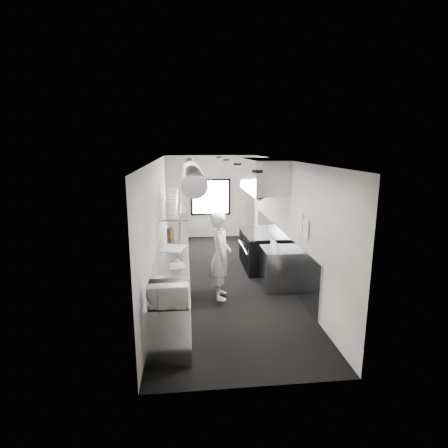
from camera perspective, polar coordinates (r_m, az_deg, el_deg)
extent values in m
cube|color=black|center=(8.73, -0.24, -8.59)|extent=(3.00, 8.00, 0.01)
cube|color=silver|center=(8.15, -0.26, 10.10)|extent=(3.00, 8.00, 0.01)
cube|color=beige|center=(12.25, -2.17, 4.33)|extent=(3.00, 0.02, 2.80)
cube|color=beige|center=(4.53, 5.01, -10.18)|extent=(3.00, 0.02, 2.80)
cube|color=beige|center=(8.31, -10.59, 0.19)|extent=(0.02, 8.00, 2.80)
cube|color=beige|center=(8.61, 9.73, 0.65)|extent=(0.02, 8.00, 2.80)
cube|color=#9299A0|center=(9.09, 8.90, -4.22)|extent=(0.03, 5.50, 1.10)
cylinder|color=#919399|center=(8.52, -5.28, 8.47)|extent=(0.40, 6.40, 0.40)
cube|color=white|center=(12.21, -2.16, 4.31)|extent=(1.20, 0.03, 1.10)
cube|color=black|center=(12.17, -2.19, 7.00)|extent=(1.36, 0.03, 0.08)
cube|color=black|center=(12.33, -2.14, 1.67)|extent=(1.36, 0.03, 0.08)
cube|color=black|center=(12.21, -5.17, 4.26)|extent=(0.08, 0.03, 1.25)
cube|color=black|center=(12.29, 0.82, 4.37)|extent=(0.08, 0.03, 1.25)
cube|color=#9299A0|center=(9.04, 6.30, 7.72)|extent=(0.80, 2.20, 0.80)
cube|color=#9299A0|center=(9.01, 3.87, 5.26)|extent=(0.05, 2.20, 0.05)
cube|color=black|center=(9.06, 5.75, 5.58)|extent=(0.50, 2.10, 0.28)
cube|color=#9299A0|center=(8.07, -8.09, -7.11)|extent=(0.70, 6.00, 0.90)
cube|color=#9299A0|center=(9.25, -8.32, 2.46)|extent=(0.45, 3.00, 0.04)
cylinder|color=#9299A0|center=(7.94, -7.15, -1.61)|extent=(0.04, 0.04, 0.66)
cylinder|color=#9299A0|center=(9.30, -7.02, 0.49)|extent=(0.04, 0.04, 0.66)
cylinder|color=#9299A0|center=(10.68, -6.93, 2.05)|extent=(0.04, 0.04, 0.66)
cube|color=black|center=(9.39, 5.71, -4.21)|extent=(0.85, 1.60, 0.90)
cube|color=#9299A0|center=(9.27, 5.78, -1.43)|extent=(0.85, 1.60, 0.04)
cube|color=#9299A0|center=(9.32, 3.24, -4.30)|extent=(0.03, 1.55, 0.80)
cylinder|color=#9299A0|center=(9.29, 3.06, -3.72)|extent=(0.03, 1.30, 0.03)
cube|color=#9299A0|center=(8.12, 8.43, -7.00)|extent=(0.65, 0.80, 0.90)
cube|color=#9299A0|center=(11.62, -7.52, -0.99)|extent=(0.70, 1.20, 0.90)
cube|color=silver|center=(7.44, 12.05, 0.25)|extent=(0.02, 0.28, 0.38)
cube|color=silver|center=(7.12, 12.90, -0.74)|extent=(0.02, 0.28, 0.38)
imported|color=silver|center=(7.39, -0.57, -5.04)|extent=(0.47, 0.69, 1.83)
imported|color=silver|center=(5.26, -8.85, -10.96)|extent=(0.55, 0.43, 0.32)
cylinder|color=#B2B9AB|center=(6.08, -10.32, -8.82)|extent=(0.17, 0.17, 0.11)
cylinder|color=#B2B9AB|center=(6.15, -9.76, -8.63)|extent=(0.16, 0.16, 0.09)
cube|color=silver|center=(6.87, -7.47, -6.62)|extent=(0.33, 0.39, 0.01)
cylinder|color=white|center=(7.01, -7.48, -6.21)|extent=(0.24, 0.24, 0.02)
sphere|color=#DFB075|center=(6.99, -7.50, -5.81)|extent=(0.09, 0.09, 0.09)
cube|color=white|center=(8.00, -8.07, -3.82)|extent=(0.59, 0.70, 0.02)
cube|color=#51381C|center=(8.93, -8.57, -1.40)|extent=(0.16, 0.24, 0.23)
cylinder|color=white|center=(8.44, -8.41, 2.63)|extent=(0.31, 0.31, 0.29)
cylinder|color=white|center=(9.05, -8.30, 3.30)|extent=(0.24, 0.24, 0.29)
cylinder|color=white|center=(9.38, -8.20, 3.67)|extent=(0.24, 0.24, 0.30)
cylinder|color=white|center=(9.81, -8.19, 4.38)|extent=(0.33, 0.33, 0.41)
cylinder|color=white|center=(7.69, 8.41, -3.96)|extent=(0.07, 0.07, 0.16)
cylinder|color=white|center=(7.83, 8.17, -3.54)|extent=(0.08, 0.08, 0.19)
cylinder|color=white|center=(7.91, 7.98, -3.35)|extent=(0.08, 0.08, 0.20)
cylinder|color=white|center=(8.07, 7.91, -3.13)|extent=(0.06, 0.06, 0.17)
cylinder|color=white|center=(8.22, 7.65, -2.79)|extent=(0.06, 0.06, 0.18)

